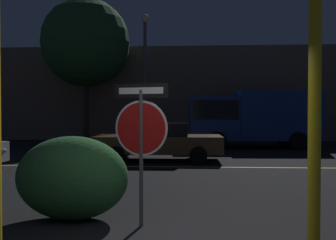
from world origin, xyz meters
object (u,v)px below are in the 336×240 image
at_px(stop_sign, 141,127).
at_px(hedge_bush_2, 72,178).
at_px(street_lamp, 145,67).
at_px(passing_car_2, 159,141).
at_px(tree_0, 86,43).
at_px(delivery_truck, 250,116).
at_px(yellow_pole_right, 314,137).

distance_m(stop_sign, hedge_bush_2, 1.48).
height_order(stop_sign, street_lamp, street_lamp).
xyz_separation_m(hedge_bush_2, passing_car_2, (0.83, 7.58, 0.01)).
xyz_separation_m(street_lamp, tree_0, (-3.95, 3.60, 1.89)).
bearing_deg(delivery_truck, hedge_bush_2, 157.04).
xyz_separation_m(yellow_pole_right, delivery_truck, (1.69, 14.69, 0.07)).
relative_size(yellow_pole_right, delivery_truck, 0.47).
bearing_deg(stop_sign, delivery_truck, 87.38).
bearing_deg(street_lamp, yellow_pole_right, -75.97).
relative_size(stop_sign, tree_0, 0.26).
relative_size(hedge_bush_2, street_lamp, 0.28).
bearing_deg(tree_0, street_lamp, -42.37).
bearing_deg(street_lamp, stop_sign, -83.55).
relative_size(delivery_truck, tree_0, 0.75).
height_order(stop_sign, passing_car_2, stop_sign).
height_order(stop_sign, hedge_bush_2, stop_sign).
height_order(hedge_bush_2, delivery_truck, delivery_truck).
bearing_deg(passing_car_2, stop_sign, -178.29).
distance_m(passing_car_2, tree_0, 10.98).
bearing_deg(stop_sign, hedge_bush_2, 179.25).
bearing_deg(hedge_bush_2, yellow_pole_right, -29.30).
bearing_deg(street_lamp, hedge_bush_2, -88.87).
distance_m(stop_sign, delivery_truck, 13.68).
bearing_deg(tree_0, yellow_pole_right, -67.11).
bearing_deg(street_lamp, tree_0, 137.63).
bearing_deg(yellow_pole_right, hedge_bush_2, 150.70).
distance_m(stop_sign, passing_car_2, 7.93).
height_order(yellow_pole_right, delivery_truck, yellow_pole_right).
bearing_deg(delivery_truck, yellow_pole_right, 171.64).
bearing_deg(tree_0, passing_car_2, -58.77).
relative_size(stop_sign, passing_car_2, 0.47).
bearing_deg(yellow_pole_right, street_lamp, 104.03).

